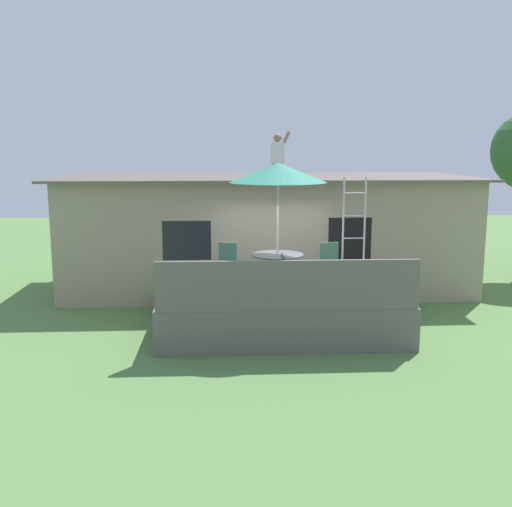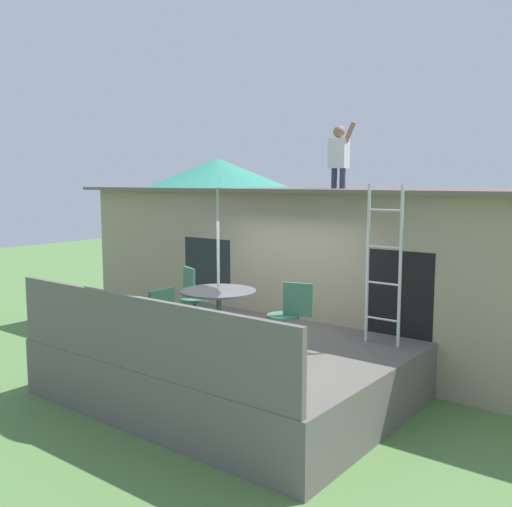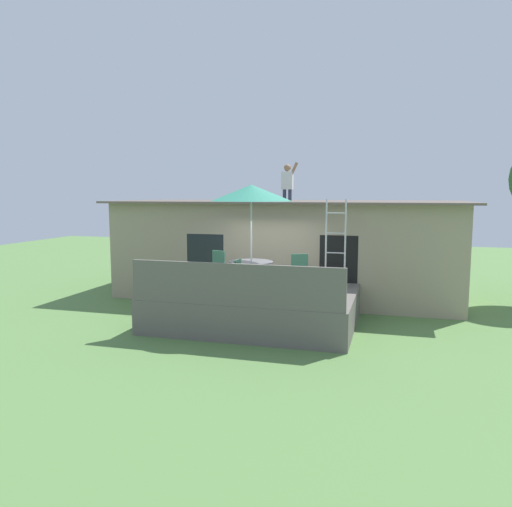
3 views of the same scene
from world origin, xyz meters
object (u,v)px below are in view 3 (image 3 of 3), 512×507
object	(u,v)px
patio_table	(251,268)
patio_umbrella	(251,193)
patio_chair_left	(222,269)
patio_chair_right	(294,273)
patio_chair_near	(240,280)
step_ladder	(336,243)
person_figure	(288,180)

from	to	relation	value
patio_table	patio_umbrella	xyz separation A→B (m)	(0.00, -0.00, 1.76)
patio_chair_left	patio_chair_right	size ratio (longest dim) A/B	1.00
patio_table	patio_chair_left	world-z (taller)	patio_chair_left
patio_chair_right	patio_chair_near	xyz separation A→B (m)	(-0.97, -1.22, 0.00)
patio_umbrella	patio_chair_near	size ratio (longest dim) A/B	2.76
patio_umbrella	patio_chair_right	distance (m)	2.15
step_ladder	patio_chair_right	world-z (taller)	step_ladder
patio_umbrella	patio_chair_near	xyz separation A→B (m)	(0.00, -0.93, -1.89)
patio_umbrella	patio_chair_right	xyz separation A→B (m)	(0.97, 0.29, -1.89)
patio_umbrella	patio_chair_left	size ratio (longest dim) A/B	2.76
patio_chair_left	patio_chair_right	bearing A→B (deg)	21.05
patio_chair_right	patio_table	bearing A→B (deg)	0.00
patio_chair_left	patio_chair_near	world-z (taller)	same
patio_chair_right	patio_chair_near	size ratio (longest dim) A/B	1.00
step_ladder	patio_chair_left	size ratio (longest dim) A/B	2.39
step_ladder	patio_chair_near	distance (m)	2.98
patio_table	patio_chair_left	size ratio (longest dim) A/B	1.13
patio_umbrella	patio_chair_right	world-z (taller)	patio_umbrella
patio_umbrella	patio_chair_left	world-z (taller)	patio_umbrella
patio_table	patio_umbrella	bearing A→B (deg)	-29.74
patio_chair_left	patio_chair_near	bearing A→B (deg)	-32.70
patio_table	step_ladder	size ratio (longest dim) A/B	0.47
patio_umbrella	person_figure	size ratio (longest dim) A/B	2.29
patio_chair_right	patio_chair_near	bearing A→B (deg)	34.98
patio_chair_right	patio_umbrella	bearing A→B (deg)	0.00
person_figure	patio_chair_near	bearing A→B (deg)	-93.82
patio_umbrella	patio_chair_near	bearing A→B (deg)	-89.74
step_ladder	person_figure	size ratio (longest dim) A/B	1.98
patio_chair_right	patio_chair_left	bearing A→B (deg)	-19.54
step_ladder	patio_chair_right	size ratio (longest dim) A/B	2.39
patio_umbrella	patio_chair_left	bearing A→B (deg)	156.13
step_ladder	person_figure	distance (m)	2.70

